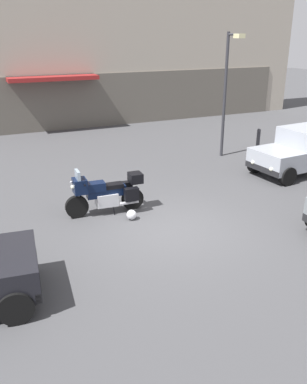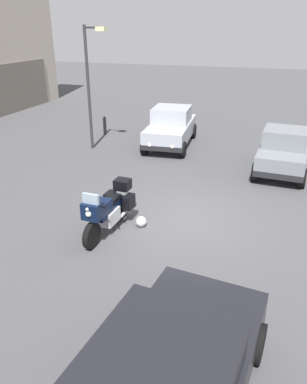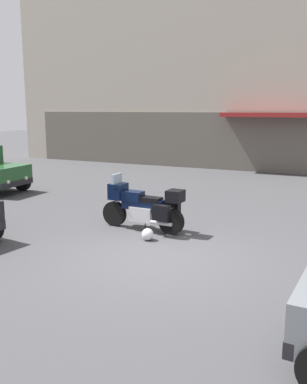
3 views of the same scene
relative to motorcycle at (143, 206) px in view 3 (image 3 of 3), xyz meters
The scene contains 4 objects.
ground_plane 2.12m from the motorcycle, 54.76° to the right, with size 80.00×80.00×0.00m, color #424244.
building_facade_rear 13.21m from the motorcycle, 84.66° to the left, with size 29.84×3.40×9.62m.
motorcycle is the anchor object (origin of this frame).
helmet 0.97m from the motorcycle, 56.47° to the right, with size 0.28×0.28×0.28m, color silver.
Camera 3 is at (3.45, -7.42, 2.96)m, focal length 39.73 mm.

